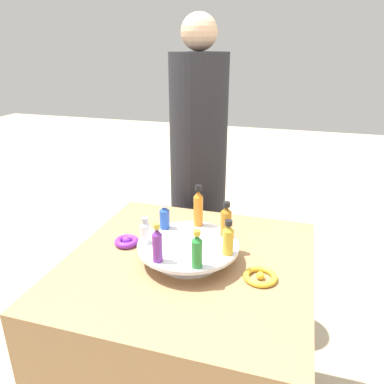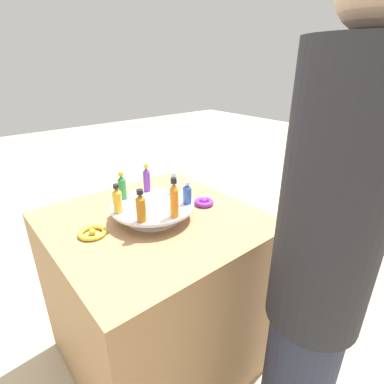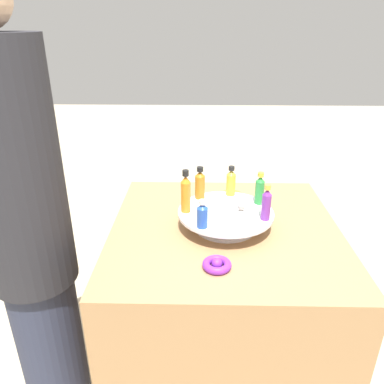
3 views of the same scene
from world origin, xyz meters
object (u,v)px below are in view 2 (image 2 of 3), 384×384
Objects in this scene: bottle_orange at (174,199)px; person_figure at (318,279)px; bottle_gold at (117,200)px; bottle_purple at (147,179)px; bottle_clear at (174,184)px; display_stand at (153,209)px; ribbon_bow_purple at (204,202)px; bottle_green at (122,187)px; bottle_blue at (187,193)px; ribbon_bow_gold at (92,233)px; bottle_amber at (141,207)px.

person_figure is at bearing -74.18° from bottle_orange.
bottle_gold is 0.91× the size of bottle_purple.
bottle_orange is 1.68× the size of bottle_clear.
person_figure reaches higher than display_stand.
bottle_clear reaches higher than display_stand.
bottle_clear is 1.05× the size of ribbon_bow_purple.
person_figure is (0.01, -0.67, -0.09)m from bottle_clear.
bottle_green reaches higher than ribbon_bow_purple.
bottle_blue is at bearing -9.43° from person_figure.
bottle_green reaches higher than ribbon_bow_gold.
bottle_purple is 1.20× the size of ribbon_bow_gold.
bottle_purple reaches higher than bottle_clear.
bottle_amber is 0.27m from bottle_purple.
bottle_clear is at bearing -11.95° from person_figure.
ribbon_bow_gold is (-0.14, 0.13, -0.11)m from bottle_amber.
bottle_orange is at bearing -100.65° from bottle_purple.
person_figure is (0.28, -0.66, -0.10)m from bottle_gold.
bottle_green is 0.12m from bottle_gold.
bottle_green reaches higher than bottle_blue.
ribbon_bow_purple is (0.19, -0.17, -0.11)m from bottle_purple.
ribbon_bow_gold is at bearing -163.44° from bottle_purple.
bottle_clear is 0.39m from ribbon_bow_gold.
ribbon_bow_purple is (0.24, -0.04, -0.03)m from display_stand.
bottle_amber reaches higher than bottle_green.
bottle_purple is (0.19, 0.10, 0.00)m from bottle_gold.
bottle_green is 0.23m from ribbon_bow_gold.
bottle_amber is at bearing 156.49° from bottle_orange.
ribbon_bow_purple is (0.38, -0.06, -0.10)m from bottle_gold.
bottle_gold is 1.32× the size of ribbon_bow_purple.
bottle_orange reaches higher than bottle_purple.
bottle_blue is 0.91× the size of ribbon_bow_gold.
bottle_amber is at bearing 11.84° from person_figure.
ribbon_bow_gold is at bearing 17.09° from person_figure.
bottle_orange is at bearing -23.51° from bottle_amber.
ribbon_bow_gold is at bearing 144.49° from bottle_orange.
display_stand is 2.66× the size of bottle_purple.
ribbon_bow_purple is (0.35, 0.05, -0.11)m from bottle_amber.
bottle_clear is at bearing 27.92° from bottle_amber.
bottle_blue is 0.06× the size of person_figure.
bottle_blue is (0.22, 0.01, -0.01)m from bottle_amber.
bottle_green is 0.22m from bottle_amber.
person_figure is (0.21, -0.76, -0.10)m from bottle_green.
ribbon_bow_gold is at bearing 173.11° from bottle_gold.
display_stand is 3.19× the size of ribbon_bow_gold.
bottle_orange is 1.62× the size of bottle_blue.
bottle_amber is 0.22m from bottle_blue.
display_stand is 0.16m from bottle_purple.
bottle_gold is 0.27m from bottle_clear.
ribbon_bow_purple is 0.05× the size of person_figure.
bottle_amber is at bearing -177.80° from bottle_blue.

